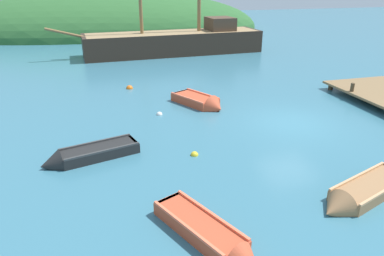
{
  "coord_description": "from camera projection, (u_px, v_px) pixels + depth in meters",
  "views": [
    {
      "loc": [
        -8.4,
        -13.34,
        6.05
      ],
      "look_at": [
        -4.73,
        0.01,
        0.28
      ],
      "focal_mm": 33.47,
      "sensor_mm": 36.0,
      "label": 1
    }
  ],
  "objects": [
    {
      "name": "buoy_white",
      "position": [
        159.0,
        115.0,
        17.27
      ],
      "size": [
        0.3,
        0.3,
        0.3
      ],
      "primitive_type": "sphere",
      "color": "white",
      "rests_on": "ground"
    },
    {
      "name": "ground_plane",
      "position": [
        292.0,
        123.0,
        16.26
      ],
      "size": [
        120.0,
        120.0,
        0.0
      ],
      "primitive_type": "plane",
      "color": "teal"
    },
    {
      "name": "buoy_yellow",
      "position": [
        194.0,
        155.0,
        13.31
      ],
      "size": [
        0.29,
        0.29,
        0.29
      ],
      "primitive_type": "sphere",
      "color": "yellow",
      "rests_on": "ground"
    },
    {
      "name": "rowboat_far",
      "position": [
        360.0,
        195.0,
        10.65
      ],
      "size": [
        3.82,
        2.18,
        0.97
      ],
      "rotation": [
        0.0,
        0.0,
        3.48
      ],
      "color": "#9E7047",
      "rests_on": "ground"
    },
    {
      "name": "rowboat_portside",
      "position": [
        211.0,
        238.0,
        8.87
      ],
      "size": [
        2.23,
        3.52,
        0.87
      ],
      "rotation": [
        0.0,
        0.0,
        5.13
      ],
      "color": "#C64C2D",
      "rests_on": "ground"
    },
    {
      "name": "shore_hill",
      "position": [
        109.0,
        31.0,
        45.29
      ],
      "size": [
        39.26,
        19.5,
        9.65
      ],
      "primitive_type": "ellipsoid",
      "color": "#2D602D",
      "rests_on": "ground"
    },
    {
      "name": "buoy_orange",
      "position": [
        130.0,
        89.0,
        21.4
      ],
      "size": [
        0.41,
        0.41,
        0.41
      ],
      "primitive_type": "sphere",
      "color": "orange",
      "rests_on": "ground"
    },
    {
      "name": "rowboat_center",
      "position": [
        201.0,
        103.0,
        18.45
      ],
      "size": [
        2.49,
        3.3,
        1.16
      ],
      "rotation": [
        0.0,
        0.0,
        5.19
      ],
      "color": "#C64C2D",
      "rests_on": "ground"
    },
    {
      "name": "rowboat_near_dock",
      "position": [
        86.0,
        156.0,
        12.94
      ],
      "size": [
        3.6,
        1.85,
        0.95
      ],
      "rotation": [
        0.0,
        0.0,
        3.41
      ],
      "color": "black",
      "rests_on": "ground"
    },
    {
      "name": "sailing_ship",
      "position": [
        176.0,
        45.0,
        31.19
      ],
      "size": [
        18.05,
        4.25,
        13.03
      ],
      "rotation": [
        0.0,
        0.0,
        3.19
      ],
      "color": "#38281E",
      "rests_on": "ground"
    }
  ]
}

